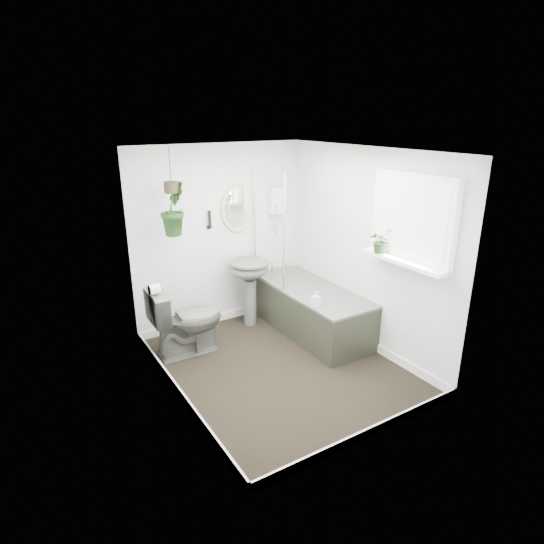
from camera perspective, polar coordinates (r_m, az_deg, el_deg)
floor at (r=5.11m, az=0.90°, el=-11.78°), size 2.30×2.80×0.02m
ceiling at (r=4.39m, az=1.07°, el=15.15°), size 2.30×2.80×0.02m
wall_back at (r=5.81m, az=-6.56°, el=4.43°), size 2.30×0.02×2.30m
wall_front at (r=3.60m, az=13.23°, el=-5.49°), size 2.30×0.02×2.30m
wall_left at (r=4.15m, az=-12.66°, el=-2.06°), size 0.02×2.80×2.30m
wall_right at (r=5.31m, az=11.60°, el=2.74°), size 0.02×2.80×2.30m
skirting at (r=5.08m, az=0.91°, el=-11.20°), size 2.30×2.80×0.10m
bathtub at (r=5.74m, az=4.98°, el=-4.80°), size 0.72×1.72×0.58m
bath_screen at (r=5.63m, az=-0.42°, el=5.45°), size 0.04×0.72×1.40m
shower_box at (r=6.03m, az=0.54°, el=9.01°), size 0.20×0.10×0.35m
oval_mirror at (r=5.80m, az=-4.27°, el=8.04°), size 0.46×0.03×0.62m
wall_sconce at (r=5.64m, az=-7.82°, el=6.56°), size 0.04×0.04×0.22m
toilet_roll_holder at (r=4.88m, az=-14.56°, el=-2.09°), size 0.11×0.11×0.11m
window_recess at (r=4.67m, az=17.23°, el=6.35°), size 0.08×1.00×0.90m
window_sill at (r=4.72m, az=16.16°, el=1.31°), size 0.18×1.00×0.04m
window_blinds at (r=4.63m, az=16.86°, el=6.30°), size 0.01×0.86×0.76m
toilet at (r=5.27m, az=-10.65°, el=-5.90°), size 0.82×0.47×0.83m
pedestal_sink at (r=5.88m, az=-2.80°, el=-2.65°), size 0.54×0.47×0.87m
sill_plant at (r=4.85m, az=13.45°, el=3.88°), size 0.30×0.28×0.26m
hanging_plant at (r=5.15m, az=-12.32°, el=7.76°), size 0.40×0.42×0.59m
soap_bottle at (r=5.10m, az=5.52°, el=-3.36°), size 0.10×0.10×0.18m
hanging_pot at (r=5.11m, az=-12.51°, el=10.33°), size 0.16×0.16×0.12m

